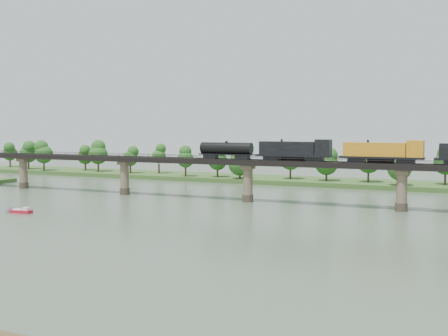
% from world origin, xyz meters
% --- Properties ---
extents(ground, '(400.00, 400.00, 0.00)m').
position_xyz_m(ground, '(0.00, 0.00, 0.00)').
color(ground, '#3C4C3C').
rests_on(ground, ground).
extents(far_bank, '(300.00, 24.00, 1.60)m').
position_xyz_m(far_bank, '(0.00, 85.00, 0.80)').
color(far_bank, '#2F5020').
rests_on(far_bank, ground).
extents(bridge, '(236.00, 30.00, 11.50)m').
position_xyz_m(bridge, '(0.00, 30.00, 5.46)').
color(bridge, '#473A2D').
rests_on(bridge, ground).
extents(bridge_superstructure, '(220.00, 4.90, 0.75)m').
position_xyz_m(bridge_superstructure, '(0.00, 30.00, 11.79)').
color(bridge_superstructure, black).
rests_on(bridge_superstructure, bridge).
extents(far_treeline, '(289.06, 17.54, 13.60)m').
position_xyz_m(far_treeline, '(-8.21, 80.52, 8.83)').
color(far_treeline, '#382619').
rests_on(far_treeline, far_bank).
extents(freight_train, '(81.67, 3.18, 5.62)m').
position_xyz_m(freight_train, '(27.74, 30.00, 14.18)').
color(freight_train, black).
rests_on(freight_train, bridge).
extents(motorboat, '(5.38, 2.34, 1.47)m').
position_xyz_m(motorboat, '(-41.02, -10.65, 0.50)').
color(motorboat, '#B21426').
rests_on(motorboat, ground).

